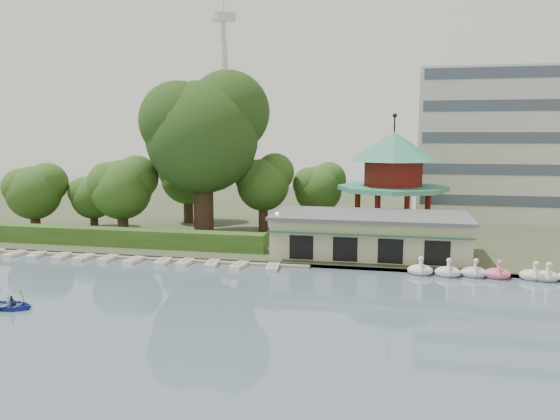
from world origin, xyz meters
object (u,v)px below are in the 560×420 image
(pavilion, at_px, (393,174))
(rowboat_with_passengers, at_px, (10,302))
(boathouse, at_px, (370,234))
(dock, at_px, (137,257))
(big_tree, at_px, (204,129))

(pavilion, xyz_separation_m, rowboat_with_passengers, (-25.44, -30.72, -7.00))
(pavilion, bearing_deg, boathouse, -101.28)
(dock, xyz_separation_m, big_tree, (3.17, 11.00, 12.30))
(boathouse, height_order, rowboat_with_passengers, boathouse)
(rowboat_with_passengers, bearing_deg, pavilion, 50.37)
(boathouse, bearing_deg, big_tree, 161.69)
(dock, xyz_separation_m, pavilion, (24.00, 14.80, 7.36))
(boathouse, height_order, big_tree, big_tree)
(big_tree, xyz_separation_m, rowboat_with_passengers, (-4.62, -26.92, -11.94))
(boathouse, xyz_separation_m, rowboat_with_passengers, (-23.44, -20.69, -1.89))
(boathouse, distance_m, pavilion, 11.43)
(boathouse, distance_m, big_tree, 22.24)
(boathouse, bearing_deg, dock, -167.76)
(big_tree, bearing_deg, pavilion, 10.33)
(pavilion, distance_m, big_tree, 21.74)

